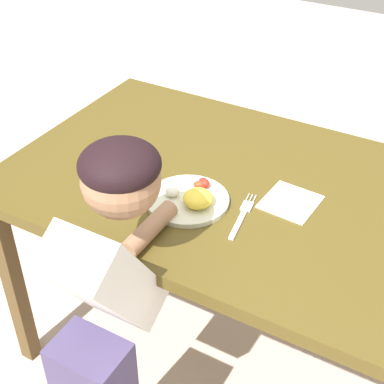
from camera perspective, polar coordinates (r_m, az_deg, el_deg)
ground_plane at (r=2.18m, az=3.62°, el=-15.52°), size 8.00×8.00×0.00m
dining_table at (r=1.70m, az=4.48°, el=-1.02°), size 1.37×0.87×0.76m
plate at (r=1.56m, az=-0.15°, el=-0.68°), size 0.23×0.23×0.06m
fork at (r=1.53m, az=5.08°, el=-2.42°), size 0.05×0.21×0.01m
spoon at (r=1.65m, az=-4.83°, el=1.23°), size 0.05×0.22×0.02m
person at (r=1.44m, az=-8.53°, el=-12.97°), size 0.18×0.45×1.08m
napkin at (r=1.60m, az=9.89°, el=-0.99°), size 0.15×0.16×0.00m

